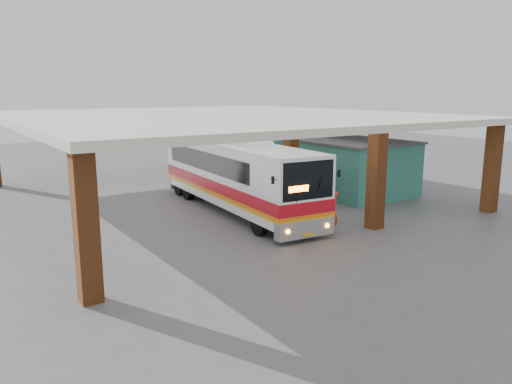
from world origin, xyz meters
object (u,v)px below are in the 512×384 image
Objects in this scene: pedestrian at (332,212)px; red_chair at (273,182)px; motorcycle at (311,195)px; coach_bus at (236,175)px.

pedestrian is 10.60m from red_chair.
coach_bus is at bearing 69.18° from motorcycle.
pedestrian is at bearing -94.36° from red_chair.
coach_bus is 5.88m from pedestrian.
motorcycle is 4.98m from red_chair.
coach_bus reaches higher than motorcycle.
motorcycle is 0.98× the size of pedestrian.
coach_bus is 17.85× the size of red_chair.
motorcycle is at bearing -160.37° from pedestrian.
pedestrian reaches higher than motorcycle.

